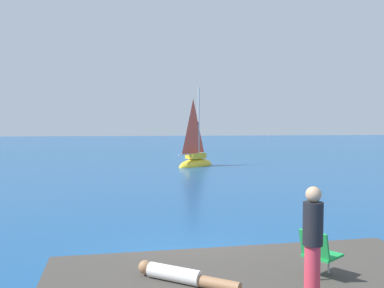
{
  "coord_description": "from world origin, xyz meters",
  "views": [
    {
      "loc": [
        -0.93,
        -10.27,
        3.52
      ],
      "look_at": [
        1.98,
        16.65,
        1.94
      ],
      "focal_mm": 39.9,
      "sensor_mm": 36.0,
      "label": 1
    }
  ],
  "objects_px": {
    "person_sunbather": "(182,276)",
    "person_standing": "(313,240)",
    "beach_chair": "(319,251)",
    "sailboat_near": "(196,161)"
  },
  "relations": [
    {
      "from": "person_sunbather",
      "to": "person_standing",
      "type": "distance_m",
      "value": 2.1
    },
    {
      "from": "person_standing",
      "to": "beach_chair",
      "type": "height_order",
      "value": "person_standing"
    },
    {
      "from": "sailboat_near",
      "to": "person_standing",
      "type": "height_order",
      "value": "sailboat_near"
    },
    {
      "from": "person_standing",
      "to": "beach_chair",
      "type": "bearing_deg",
      "value": 15.37
    },
    {
      "from": "sailboat_near",
      "to": "person_standing",
      "type": "relative_size",
      "value": 4.0
    },
    {
      "from": "sailboat_near",
      "to": "beach_chair",
      "type": "height_order",
      "value": "sailboat_near"
    },
    {
      "from": "sailboat_near",
      "to": "person_sunbather",
      "type": "bearing_deg",
      "value": -137.69
    },
    {
      "from": "person_sunbather",
      "to": "beach_chair",
      "type": "height_order",
      "value": "beach_chair"
    },
    {
      "from": "beach_chair",
      "to": "person_sunbather",
      "type": "bearing_deg",
      "value": 141.31
    },
    {
      "from": "person_sunbather",
      "to": "person_standing",
      "type": "bearing_deg",
      "value": 7.96
    }
  ]
}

